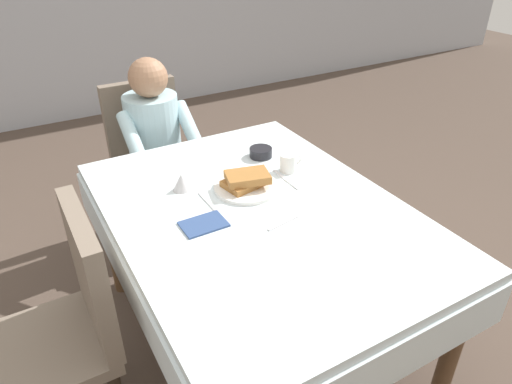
{
  "coord_description": "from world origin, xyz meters",
  "views": [
    {
      "loc": [
        -0.78,
        -1.35,
        1.76
      ],
      "look_at": [
        0.02,
        0.05,
        0.79
      ],
      "focal_mm": 32.54,
      "sensor_mm": 36.0,
      "label": 1
    }
  ],
  "objects_px": {
    "fork_left_of_plate": "(208,202)",
    "chair_left_side": "(70,319)",
    "cup_coffee": "(288,163)",
    "chair_diner": "(150,150)",
    "breakfast_stack": "(246,180)",
    "syrup_pitcher": "(182,182)",
    "knife_right_of_plate": "(286,179)",
    "diner_person": "(156,139)",
    "spoon_near_edge": "(283,223)",
    "bowl_butter": "(261,152)",
    "plate_breakfast": "(246,187)",
    "dining_table_main": "(258,228)"
  },
  "relations": [
    {
      "from": "chair_left_side",
      "to": "knife_right_of_plate",
      "type": "xyz_separation_m",
      "value": [
        1.0,
        0.15,
        0.21
      ]
    },
    {
      "from": "cup_coffee",
      "to": "chair_diner",
      "type": "bearing_deg",
      "value": 110.61
    },
    {
      "from": "breakfast_stack",
      "to": "spoon_near_edge",
      "type": "distance_m",
      "value": 0.3
    },
    {
      "from": "syrup_pitcher",
      "to": "knife_right_of_plate",
      "type": "relative_size",
      "value": 0.4
    },
    {
      "from": "fork_left_of_plate",
      "to": "diner_person",
      "type": "bearing_deg",
      "value": -5.47
    },
    {
      "from": "knife_right_of_plate",
      "to": "chair_diner",
      "type": "bearing_deg",
      "value": 16.13
    },
    {
      "from": "bowl_butter",
      "to": "syrup_pitcher",
      "type": "relative_size",
      "value": 1.37
    },
    {
      "from": "plate_breakfast",
      "to": "fork_left_of_plate",
      "type": "xyz_separation_m",
      "value": [
        -0.19,
        -0.02,
        -0.01
      ]
    },
    {
      "from": "chair_diner",
      "to": "diner_person",
      "type": "relative_size",
      "value": 0.83
    },
    {
      "from": "plate_breakfast",
      "to": "chair_diner",
      "type": "bearing_deg",
      "value": 96.55
    },
    {
      "from": "cup_coffee",
      "to": "chair_left_side",
      "type": "bearing_deg",
      "value": -168.62
    },
    {
      "from": "plate_breakfast",
      "to": "syrup_pitcher",
      "type": "xyz_separation_m",
      "value": [
        -0.24,
        0.13,
        0.03
      ]
    },
    {
      "from": "chair_left_side",
      "to": "fork_left_of_plate",
      "type": "xyz_separation_m",
      "value": [
        0.62,
        0.15,
        0.21
      ]
    },
    {
      "from": "fork_left_of_plate",
      "to": "syrup_pitcher",
      "type": "bearing_deg",
      "value": 18.36
    },
    {
      "from": "dining_table_main",
      "to": "chair_diner",
      "type": "xyz_separation_m",
      "value": [
        -0.08,
        1.17,
        -0.12
      ]
    },
    {
      "from": "chair_left_side",
      "to": "knife_right_of_plate",
      "type": "distance_m",
      "value": 1.03
    },
    {
      "from": "plate_breakfast",
      "to": "syrup_pitcher",
      "type": "height_order",
      "value": "syrup_pitcher"
    },
    {
      "from": "diner_person",
      "to": "plate_breakfast",
      "type": "distance_m",
      "value": 0.86
    },
    {
      "from": "chair_diner",
      "to": "fork_left_of_plate",
      "type": "bearing_deg",
      "value": 85.82
    },
    {
      "from": "chair_left_side",
      "to": "plate_breakfast",
      "type": "relative_size",
      "value": 3.32
    },
    {
      "from": "fork_left_of_plate",
      "to": "chair_left_side",
      "type": "bearing_deg",
      "value": 102.77
    },
    {
      "from": "dining_table_main",
      "to": "spoon_near_edge",
      "type": "bearing_deg",
      "value": -75.75
    },
    {
      "from": "chair_left_side",
      "to": "syrup_pitcher",
      "type": "xyz_separation_m",
      "value": [
        0.57,
        0.3,
        0.25
      ]
    },
    {
      "from": "fork_left_of_plate",
      "to": "dining_table_main",
      "type": "bearing_deg",
      "value": -134.36
    },
    {
      "from": "bowl_butter",
      "to": "knife_right_of_plate",
      "type": "xyz_separation_m",
      "value": [
        -0.02,
        -0.26,
        -0.02
      ]
    },
    {
      "from": "breakfast_stack",
      "to": "cup_coffee",
      "type": "relative_size",
      "value": 1.85
    },
    {
      "from": "fork_left_of_plate",
      "to": "spoon_near_edge",
      "type": "xyz_separation_m",
      "value": [
        0.19,
        -0.28,
        0.0
      ]
    },
    {
      "from": "bowl_butter",
      "to": "fork_left_of_plate",
      "type": "xyz_separation_m",
      "value": [
        -0.4,
        -0.26,
        -0.02
      ]
    },
    {
      "from": "bowl_butter",
      "to": "breakfast_stack",
      "type": "bearing_deg",
      "value": -131.92
    },
    {
      "from": "chair_diner",
      "to": "diner_person",
      "type": "bearing_deg",
      "value": 90.0
    },
    {
      "from": "diner_person",
      "to": "cup_coffee",
      "type": "relative_size",
      "value": 9.91
    },
    {
      "from": "knife_right_of_plate",
      "to": "dining_table_main",
      "type": "bearing_deg",
      "value": 122.24
    },
    {
      "from": "syrup_pitcher",
      "to": "knife_right_of_plate",
      "type": "xyz_separation_m",
      "value": [
        0.43,
        -0.15,
        -0.04
      ]
    },
    {
      "from": "chair_diner",
      "to": "spoon_near_edge",
      "type": "bearing_deg",
      "value": 94.89
    },
    {
      "from": "plate_breakfast",
      "to": "breakfast_stack",
      "type": "relative_size",
      "value": 1.34
    },
    {
      "from": "diner_person",
      "to": "plate_breakfast",
      "type": "xyz_separation_m",
      "value": [
        0.12,
        -0.85,
        0.08
      ]
    },
    {
      "from": "diner_person",
      "to": "breakfast_stack",
      "type": "distance_m",
      "value": 0.86
    },
    {
      "from": "dining_table_main",
      "to": "cup_coffee",
      "type": "xyz_separation_m",
      "value": [
        0.28,
        0.21,
        0.13
      ]
    },
    {
      "from": "cup_coffee",
      "to": "spoon_near_edge",
      "type": "relative_size",
      "value": 0.75
    },
    {
      "from": "chair_diner",
      "to": "plate_breakfast",
      "type": "bearing_deg",
      "value": 96.55
    },
    {
      "from": "chair_diner",
      "to": "cup_coffee",
      "type": "relative_size",
      "value": 8.23
    },
    {
      "from": "chair_diner",
      "to": "diner_person",
      "type": "xyz_separation_m",
      "value": [
        -0.0,
        -0.16,
        0.14
      ]
    },
    {
      "from": "dining_table_main",
      "to": "plate_breakfast",
      "type": "bearing_deg",
      "value": 77.25
    },
    {
      "from": "bowl_butter",
      "to": "knife_right_of_plate",
      "type": "height_order",
      "value": "bowl_butter"
    },
    {
      "from": "dining_table_main",
      "to": "fork_left_of_plate",
      "type": "xyz_separation_m",
      "value": [
        -0.15,
        0.15,
        0.09
      ]
    },
    {
      "from": "breakfast_stack",
      "to": "syrup_pitcher",
      "type": "distance_m",
      "value": 0.27
    },
    {
      "from": "plate_breakfast",
      "to": "spoon_near_edge",
      "type": "bearing_deg",
      "value": -90.74
    },
    {
      "from": "dining_table_main",
      "to": "knife_right_of_plate",
      "type": "height_order",
      "value": "knife_right_of_plate"
    },
    {
      "from": "chair_left_side",
      "to": "bowl_butter",
      "type": "xyz_separation_m",
      "value": [
        1.02,
        0.4,
        0.23
      ]
    },
    {
      "from": "dining_table_main",
      "to": "chair_left_side",
      "type": "height_order",
      "value": "chair_left_side"
    }
  ]
}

